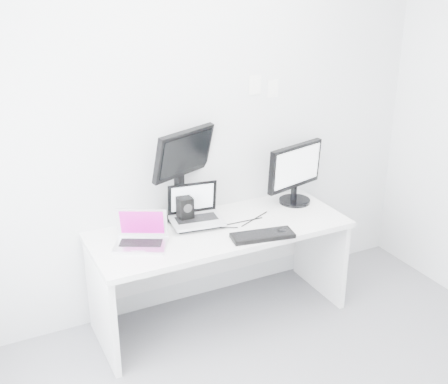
{
  "coord_description": "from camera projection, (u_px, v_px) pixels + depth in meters",
  "views": [
    {
      "loc": [
        -1.56,
        -1.95,
        2.45
      ],
      "look_at": [
        0.02,
        1.23,
        1.0
      ],
      "focal_mm": 45.6,
      "sensor_mm": 36.0,
      "label": 1
    }
  ],
  "objects": [
    {
      "name": "wall_note_0",
      "position": [
        255.0,
        85.0,
        4.08
      ],
      "size": [
        0.1,
        0.0,
        0.14
      ],
      "primitive_type": "cube",
      "color": "white",
      "rests_on": "back_wall"
    },
    {
      "name": "samsung_monitor",
      "position": [
        296.0,
        173.0,
        4.27
      ],
      "size": [
        0.56,
        0.36,
        0.48
      ],
      "primitive_type": "cube",
      "rotation": [
        0.0,
        0.0,
        0.26
      ],
      "color": "black",
      "rests_on": "desk"
    },
    {
      "name": "speaker",
      "position": [
        185.0,
        211.0,
        3.96
      ],
      "size": [
        0.13,
        0.13,
        0.2
      ],
      "primitive_type": "cube",
      "rotation": [
        0.0,
        0.0,
        0.34
      ],
      "color": "black",
      "rests_on": "desk"
    },
    {
      "name": "back_wall",
      "position": [
        198.0,
        129.0,
        4.0
      ],
      "size": [
        3.6,
        0.0,
        3.6
      ],
      "primitive_type": "plane",
      "rotation": [
        1.57,
        0.0,
        0.0
      ],
      "color": "silver",
      "rests_on": "ground"
    },
    {
      "name": "keyboard",
      "position": [
        263.0,
        236.0,
        3.8
      ],
      "size": [
        0.44,
        0.22,
        0.03
      ],
      "primitive_type": "cube",
      "rotation": [
        0.0,
        0.0,
        -0.18
      ],
      "color": "black",
      "rests_on": "desk"
    },
    {
      "name": "desk",
      "position": [
        220.0,
        273.0,
        4.08
      ],
      "size": [
        1.8,
        0.7,
        0.73
      ],
      "primitive_type": "cube",
      "color": "white",
      "rests_on": "ground"
    },
    {
      "name": "wall_note_1",
      "position": [
        273.0,
        89.0,
        4.15
      ],
      "size": [
        0.09,
        0.0,
        0.13
      ],
      "primitive_type": "cube",
      "color": "white",
      "rests_on": "back_wall"
    },
    {
      "name": "mouse",
      "position": [
        281.0,
        232.0,
        3.84
      ],
      "size": [
        0.11,
        0.07,
        0.04
      ],
      "primitive_type": "ellipsoid",
      "rotation": [
        0.0,
        0.0,
        0.01
      ],
      "color": "black",
      "rests_on": "desk"
    },
    {
      "name": "dell_laptop",
      "position": [
        197.0,
        206.0,
        3.91
      ],
      "size": [
        0.39,
        0.32,
        0.29
      ],
      "primitive_type": "cube",
      "rotation": [
        0.0,
        0.0,
        -0.14
      ],
      "color": "#B7B9BF",
      "rests_on": "desk"
    },
    {
      "name": "rear_monitor",
      "position": [
        182.0,
        173.0,
        3.96
      ],
      "size": [
        0.53,
        0.37,
        0.69
      ],
      "primitive_type": "cube",
      "rotation": [
        0.0,
        0.0,
        0.41
      ],
      "color": "black",
      "rests_on": "desk"
    },
    {
      "name": "macbook",
      "position": [
        140.0,
        229.0,
        3.63
      ],
      "size": [
        0.41,
        0.38,
        0.25
      ],
      "primitive_type": "cube",
      "rotation": [
        0.0,
        0.0,
        -0.49
      ],
      "color": "silver",
      "rests_on": "desk"
    }
  ]
}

